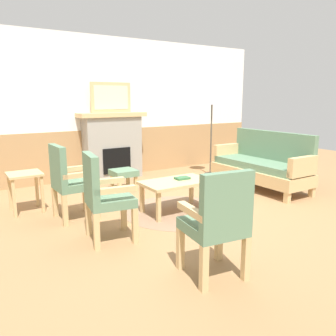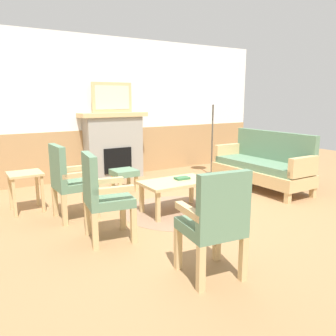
{
  "view_description": "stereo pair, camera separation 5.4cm",
  "coord_description": "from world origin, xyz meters",
  "px_view_note": "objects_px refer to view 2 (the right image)",
  "views": [
    {
      "loc": [
        -2.62,
        -3.75,
        1.56
      ],
      "look_at": [
        0.0,
        0.35,
        0.55
      ],
      "focal_mm": 36.4,
      "sensor_mm": 36.0,
      "label": 1
    },
    {
      "loc": [
        -2.57,
        -3.78,
        1.56
      ],
      "look_at": [
        0.0,
        0.35,
        0.55
      ],
      "focal_mm": 36.4,
      "sensor_mm": 36.0,
      "label": 2
    }
  ],
  "objects_px": {
    "couch": "(263,166)",
    "armchair_front_left": "(215,220)",
    "framed_picture": "(112,97)",
    "book_on_table": "(182,178)",
    "footstool": "(124,174)",
    "side_table": "(25,181)",
    "armchair_by_window_left": "(102,193)",
    "armchair_near_fireplace": "(69,179)",
    "floor_lamp_by_couch": "(213,103)",
    "fireplace": "(114,145)",
    "coffee_table": "(176,185)"
  },
  "relations": [
    {
      "from": "couch",
      "to": "armchair_front_left",
      "type": "distance_m",
      "value": 3.31
    },
    {
      "from": "framed_picture",
      "to": "book_on_table",
      "type": "relative_size",
      "value": 3.98
    },
    {
      "from": "framed_picture",
      "to": "footstool",
      "type": "bearing_deg",
      "value": -103.22
    },
    {
      "from": "side_table",
      "to": "footstool",
      "type": "bearing_deg",
      "value": 9.76
    },
    {
      "from": "footstool",
      "to": "armchair_by_window_left",
      "type": "distance_m",
      "value": 2.09
    },
    {
      "from": "armchair_near_fireplace",
      "to": "floor_lamp_by_couch",
      "type": "height_order",
      "value": "floor_lamp_by_couch"
    },
    {
      "from": "fireplace",
      "to": "armchair_front_left",
      "type": "relative_size",
      "value": 1.33
    },
    {
      "from": "fireplace",
      "to": "book_on_table",
      "type": "height_order",
      "value": "fireplace"
    },
    {
      "from": "footstool",
      "to": "armchair_front_left",
      "type": "height_order",
      "value": "armchair_front_left"
    },
    {
      "from": "armchair_by_window_left",
      "to": "armchair_front_left",
      "type": "xyz_separation_m",
      "value": [
        0.51,
        -1.29,
        0.0
      ]
    },
    {
      "from": "armchair_by_window_left",
      "to": "armchair_front_left",
      "type": "distance_m",
      "value": 1.39
    },
    {
      "from": "fireplace",
      "to": "coffee_table",
      "type": "xyz_separation_m",
      "value": [
        -0.08,
        -2.34,
        -0.27
      ]
    },
    {
      "from": "side_table",
      "to": "couch",
      "type": "bearing_deg",
      "value": -12.98
    },
    {
      "from": "coffee_table",
      "to": "armchair_front_left",
      "type": "xyz_separation_m",
      "value": [
        -0.7,
        -1.67,
        0.15
      ]
    },
    {
      "from": "fireplace",
      "to": "book_on_table",
      "type": "relative_size",
      "value": 6.47
    },
    {
      "from": "armchair_near_fireplace",
      "to": "floor_lamp_by_couch",
      "type": "distance_m",
      "value": 3.5
    },
    {
      "from": "side_table",
      "to": "framed_picture",
      "type": "bearing_deg",
      "value": 33.57
    },
    {
      "from": "fireplace",
      "to": "framed_picture",
      "type": "xyz_separation_m",
      "value": [
        0.0,
        0.0,
        0.91
      ]
    },
    {
      "from": "armchair_front_left",
      "to": "armchair_by_window_left",
      "type": "bearing_deg",
      "value": 111.53
    },
    {
      "from": "fireplace",
      "to": "side_table",
      "type": "height_order",
      "value": "fireplace"
    },
    {
      "from": "book_on_table",
      "to": "side_table",
      "type": "distance_m",
      "value": 2.17
    },
    {
      "from": "fireplace",
      "to": "armchair_by_window_left",
      "type": "height_order",
      "value": "fireplace"
    },
    {
      "from": "fireplace",
      "to": "armchair_near_fireplace",
      "type": "distance_m",
      "value": 2.32
    },
    {
      "from": "fireplace",
      "to": "footstool",
      "type": "height_order",
      "value": "fireplace"
    },
    {
      "from": "armchair_near_fireplace",
      "to": "armchair_front_left",
      "type": "xyz_separation_m",
      "value": [
        0.63,
        -2.17,
        0.0
      ]
    },
    {
      "from": "coffee_table",
      "to": "book_on_table",
      "type": "bearing_deg",
      "value": 16.13
    },
    {
      "from": "footstool",
      "to": "floor_lamp_by_couch",
      "type": "distance_m",
      "value": 2.34
    },
    {
      "from": "armchair_front_left",
      "to": "framed_picture",
      "type": "bearing_deg",
      "value": 78.95
    },
    {
      "from": "framed_picture",
      "to": "book_on_table",
      "type": "xyz_separation_m",
      "value": [
        0.04,
        -2.31,
        -1.1
      ]
    },
    {
      "from": "footstool",
      "to": "armchair_front_left",
      "type": "distance_m",
      "value": 3.13
    },
    {
      "from": "book_on_table",
      "to": "side_table",
      "type": "bearing_deg",
      "value": 149.82
    },
    {
      "from": "armchair_near_fireplace",
      "to": "armchair_by_window_left",
      "type": "relative_size",
      "value": 1.0
    },
    {
      "from": "side_table",
      "to": "fireplace",
      "type": "bearing_deg",
      "value": 33.57
    },
    {
      "from": "fireplace",
      "to": "book_on_table",
      "type": "bearing_deg",
      "value": -89.04
    },
    {
      "from": "footstool",
      "to": "armchair_by_window_left",
      "type": "bearing_deg",
      "value": -121.08
    },
    {
      "from": "fireplace",
      "to": "floor_lamp_by_couch",
      "type": "relative_size",
      "value": 0.77
    },
    {
      "from": "book_on_table",
      "to": "floor_lamp_by_couch",
      "type": "height_order",
      "value": "floor_lamp_by_couch"
    },
    {
      "from": "footstool",
      "to": "book_on_table",
      "type": "bearing_deg",
      "value": -79.26
    },
    {
      "from": "footstool",
      "to": "armchair_by_window_left",
      "type": "height_order",
      "value": "armchair_by_window_left"
    },
    {
      "from": "armchair_by_window_left",
      "to": "side_table",
      "type": "xyz_separation_m",
      "value": [
        -0.54,
        1.5,
        -0.1
      ]
    },
    {
      "from": "coffee_table",
      "to": "book_on_table",
      "type": "distance_m",
      "value": 0.14
    },
    {
      "from": "couch",
      "to": "floor_lamp_by_couch",
      "type": "distance_m",
      "value": 1.66
    },
    {
      "from": "floor_lamp_by_couch",
      "to": "book_on_table",
      "type": "bearing_deg",
      "value": -139.4
    },
    {
      "from": "coffee_table",
      "to": "floor_lamp_by_couch",
      "type": "bearing_deg",
      "value": 39.37
    },
    {
      "from": "footstool",
      "to": "floor_lamp_by_couch",
      "type": "height_order",
      "value": "floor_lamp_by_couch"
    },
    {
      "from": "coffee_table",
      "to": "book_on_table",
      "type": "relative_size",
      "value": 4.78
    },
    {
      "from": "framed_picture",
      "to": "side_table",
      "type": "distance_m",
      "value": 2.47
    },
    {
      "from": "floor_lamp_by_couch",
      "to": "footstool",
      "type": "bearing_deg",
      "value": -175.94
    },
    {
      "from": "armchair_near_fireplace",
      "to": "armchair_by_window_left",
      "type": "bearing_deg",
      "value": -82.36
    },
    {
      "from": "book_on_table",
      "to": "armchair_near_fireplace",
      "type": "height_order",
      "value": "armchair_near_fireplace"
    }
  ]
}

